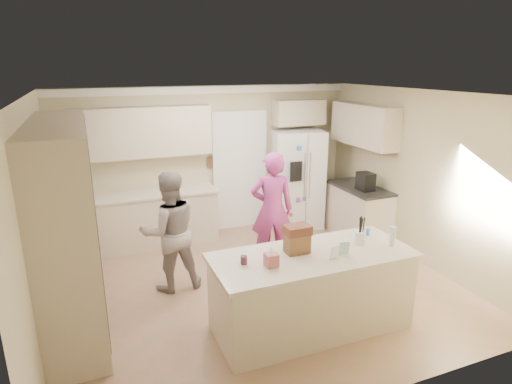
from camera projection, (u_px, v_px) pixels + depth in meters
name	position (u px, v px, depth m)	size (l,w,h in m)	color
floor	(259.00, 287.00, 5.91)	(5.20, 4.60, 0.02)	#986F59
ceiling	(259.00, 93.00, 5.16)	(5.20, 4.60, 0.02)	white
wall_back	(210.00, 161.00, 7.59)	(5.20, 0.02, 2.60)	beige
wall_front	(366.00, 274.00, 3.49)	(5.20, 0.02, 2.60)	beige
wall_left	(35.00, 223.00, 4.61)	(0.02, 4.60, 2.60)	beige
wall_right	(418.00, 177.00, 6.47)	(0.02, 4.60, 2.60)	beige
crown_back	(208.00, 90.00, 7.20)	(5.20, 0.08, 0.12)	white
pantry_bank	(68.00, 224.00, 4.93)	(0.60, 2.60, 2.35)	beige
back_base_cab	(150.00, 220.00, 7.15)	(2.20, 0.60, 0.88)	beige
back_countertop	(148.00, 194.00, 7.01)	(2.24, 0.63, 0.04)	beige
back_upper_cab	(142.00, 132.00, 6.85)	(2.20, 0.35, 0.80)	beige
doorway_opening	(240.00, 172.00, 7.83)	(0.90, 0.06, 2.10)	black
doorway_casing	(240.00, 172.00, 7.80)	(1.02, 0.03, 2.22)	white
wall_frame_upper	(211.00, 147.00, 7.49)	(0.15, 0.02, 0.20)	brown
wall_frame_lower	(211.00, 162.00, 7.57)	(0.15, 0.02, 0.20)	brown
refrigerator	(297.00, 179.00, 7.93)	(0.90, 0.70, 1.80)	white
fridge_seam	(306.00, 184.00, 7.61)	(0.01, 0.02, 1.78)	gray
fridge_dispenser	(296.00, 171.00, 7.45)	(0.22, 0.03, 0.35)	black
fridge_handle_l	(305.00, 176.00, 7.54)	(0.02, 0.02, 0.85)	silver
fridge_handle_r	(310.00, 176.00, 7.57)	(0.02, 0.02, 0.85)	silver
over_fridge_cab	(299.00, 112.00, 7.79)	(0.95, 0.35, 0.45)	beige
right_base_cab	(358.00, 213.00, 7.50)	(0.60, 1.20, 0.88)	beige
right_countertop	(360.00, 188.00, 7.36)	(0.63, 1.24, 0.04)	#2D2B28
right_upper_cab	(364.00, 125.00, 7.29)	(0.35, 1.50, 0.70)	beige
coffee_maker	(366.00, 181.00, 7.12)	(0.22, 0.28, 0.30)	black
island_base	(311.00, 293.00, 4.88)	(2.20, 0.90, 0.88)	beige
island_top	(313.00, 256.00, 4.75)	(2.28, 0.96, 0.05)	beige
utensil_crock	(360.00, 237.00, 5.00)	(0.13, 0.13, 0.15)	white
tissue_box	(271.00, 260.00, 4.43)	(0.13, 0.13, 0.14)	#C16261
tissue_plume	(272.00, 250.00, 4.40)	(0.08, 0.08, 0.08)	white
dollhouse_body	(297.00, 243.00, 4.74)	(0.26, 0.18, 0.22)	brown
dollhouse_roof	(297.00, 230.00, 4.70)	(0.28, 0.20, 0.10)	#592D1E
jam_jar	(244.00, 260.00, 4.49)	(0.07, 0.07, 0.09)	#59263F
greeting_card_a	(335.00, 252.00, 4.59)	(0.12, 0.01, 0.16)	white
greeting_card_b	(344.00, 248.00, 4.69)	(0.12, 0.01, 0.16)	silver
water_bottle	(392.00, 236.00, 4.91)	(0.07, 0.07, 0.24)	silver
shaker_salt	(363.00, 233.00, 5.22)	(0.05, 0.05, 0.09)	teal
shaker_pepper	(368.00, 232.00, 5.24)	(0.05, 0.05, 0.09)	teal
teen_boy	(170.00, 232.00, 5.65)	(0.80, 0.62, 1.64)	gray
teen_girl	(272.00, 210.00, 6.34)	(0.64, 0.42, 1.75)	#C54596
fridge_magnets	(307.00, 184.00, 7.60)	(0.76, 0.02, 1.44)	tan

